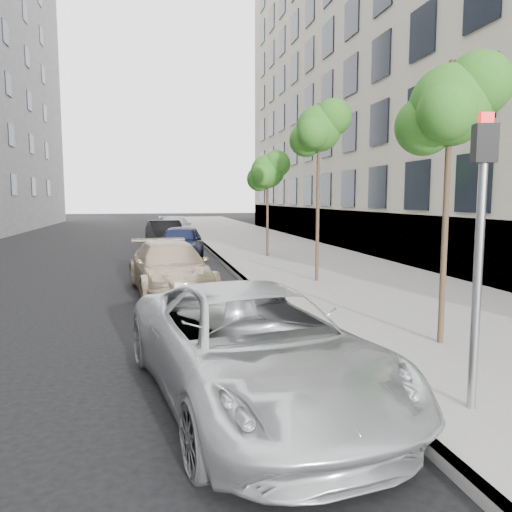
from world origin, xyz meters
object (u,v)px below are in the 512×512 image
object	(u,v)px
signal_pole	(480,229)
sedan_rear	(175,227)
sedan_black	(165,235)
sedan_blue	(181,243)
tree_mid	(320,129)
tree_far	(268,171)
tree_near	(452,106)
minivan	(253,346)
suv	(170,268)

from	to	relation	value
signal_pole	sedan_rear	world-z (taller)	signal_pole
sedan_black	sedan_rear	distance (m)	6.59
sedan_blue	tree_mid	bearing A→B (deg)	-52.98
sedan_blue	sedan_black	size ratio (longest dim) A/B	0.98
tree_far	sedan_blue	world-z (taller)	tree_far
tree_far	sedan_blue	distance (m)	4.68
tree_near	tree_far	world-z (taller)	tree_near
minivan	sedan_rear	distance (m)	26.23
minivan	suv	xyz separation A→B (m)	(-0.75, 7.62, -0.03)
tree_far	minivan	bearing A→B (deg)	-103.84
signal_pole	sedan_black	world-z (taller)	signal_pole
signal_pole	sedan_rear	xyz separation A→B (m)	(-2.16, 27.25, -1.53)
tree_near	sedan_black	bearing A→B (deg)	102.77
suv	sedan_black	size ratio (longest dim) A/B	1.09
tree_far	suv	distance (m)	8.61
signal_pole	sedan_blue	size ratio (longest dim) A/B	0.78
tree_mid	sedan_rear	xyz separation A→B (m)	(-3.33, 18.28, -3.84)
suv	sedan_rear	size ratio (longest dim) A/B	0.99
tree_far	sedan_rear	xyz separation A→B (m)	(-3.33, 11.78, -2.97)
tree_mid	signal_pole	size ratio (longest dim) A/B	1.56
tree_near	suv	size ratio (longest dim) A/B	1.00
tree_mid	sedan_blue	size ratio (longest dim) A/B	1.22
signal_pole	suv	world-z (taller)	signal_pole
signal_pole	suv	size ratio (longest dim) A/B	0.71
minivan	suv	distance (m)	7.66
tree_mid	sedan_black	bearing A→B (deg)	109.40
minivan	suv	bearing A→B (deg)	86.26
minivan	sedan_rear	size ratio (longest dim) A/B	1.08
tree_mid	suv	xyz separation A→B (m)	(-4.31, -0.33, -3.85)
tree_near	tree_mid	size ratio (longest dim) A/B	0.90
minivan	tree_far	bearing A→B (deg)	66.77
tree_far	suv	size ratio (longest dim) A/B	0.92
tree_mid	tree_far	bearing A→B (deg)	90.00
sedan_black	signal_pole	bearing A→B (deg)	-89.53
minivan	sedan_blue	distance (m)	14.77
signal_pole	sedan_rear	distance (m)	27.38
tree_near	sedan_rear	size ratio (longest dim) A/B	0.98
sedan_blue	sedan_black	world-z (taller)	sedan_blue
tree_far	sedan_black	distance (m)	7.30
minivan	sedan_black	size ratio (longest dim) A/B	1.19
signal_pole	sedan_black	bearing A→B (deg)	111.82
sedan_blue	tree_far	bearing A→B (deg)	4.04
signal_pole	suv	xyz separation A→B (m)	(-3.15, 8.64, -1.54)
signal_pole	sedan_rear	size ratio (longest dim) A/B	0.70
signal_pole	sedan_blue	bearing A→B (deg)	112.50
minivan	sedan_black	distance (m)	19.70
signal_pole	suv	distance (m)	9.33
tree_near	tree_far	bearing A→B (deg)	90.00
sedan_blue	sedan_black	distance (m)	4.95
tree_far	minivan	size ratio (longest dim) A/B	0.84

